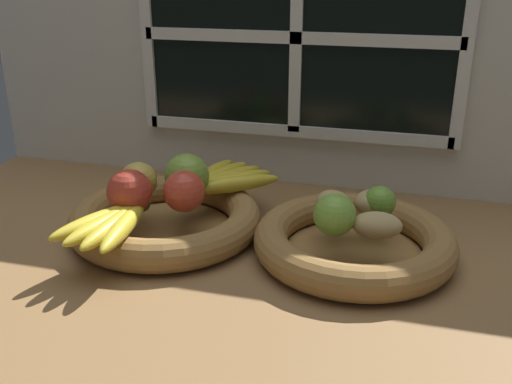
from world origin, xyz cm
name	(u,v)px	position (x,y,z in cm)	size (l,w,h in cm)	color
ground_plane	(260,247)	(0.00, 0.00, -1.50)	(140.00, 90.00, 3.00)	olive
back_wall	(298,52)	(0.00, 29.77, 27.88)	(140.00, 4.60, 55.00)	silver
fruit_bowl_left	(166,219)	(-16.78, -1.81, 2.61)	(33.76, 33.76, 5.58)	olive
fruit_bowl_right	(354,242)	(16.30, -1.81, 2.61)	(32.81, 32.81, 5.58)	olive
apple_golden_left	(138,181)	(-22.13, -0.59, 8.92)	(6.68, 6.68, 6.68)	gold
apple_green_back	(187,176)	(-14.13, 2.47, 9.56)	(7.96, 7.96, 7.96)	#7AA338
apple_red_right	(184,191)	(-12.26, -3.63, 9.13)	(7.11, 7.11, 7.11)	#CC422D
apple_red_front	(130,192)	(-20.72, -6.74, 9.38)	(7.60, 7.60, 7.60)	#B73828
banana_bunch_front	(111,223)	(-20.26, -14.24, 7.03)	(12.25, 18.87, 2.90)	yellow
banana_bunch_back	(223,179)	(-9.63, 8.82, 7.03)	(16.58, 19.04, 2.91)	gold
potato_back	(373,203)	(18.51, 3.06, 7.75)	(6.06, 5.73, 4.34)	tan
potato_oblong	(334,203)	(12.32, 1.29, 7.66)	(6.76, 5.38, 4.16)	tan
potato_small	(377,225)	(19.84, -5.35, 7.63)	(7.66, 4.89, 4.10)	tan
lime_near	(335,215)	(13.44, -6.10, 8.90)	(6.64, 6.64, 6.64)	#7AAD3D
lime_far	(379,202)	(19.64, 2.48, 8.26)	(5.36, 5.36, 5.36)	#6B9E33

